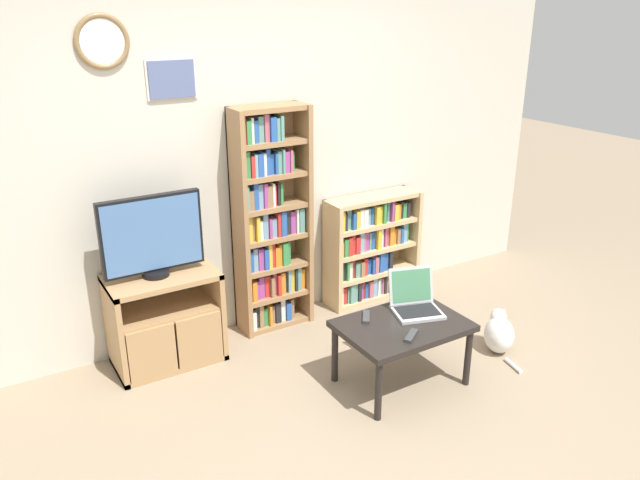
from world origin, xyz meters
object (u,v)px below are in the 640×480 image
object	(u,v)px
cat	(499,333)
remote_near_laptop	(411,336)
laptop	(415,301)
bookshelf_tall	(269,224)
remote_far_from_laptop	(366,317)
bookshelf_short	(368,248)
coffee_table	(402,330)
tv_stand	(166,319)
television	(152,236)

from	to	relation	value
cat	remote_near_laptop	bearing A→B (deg)	-138.03
laptop	bookshelf_tall	bearing A→B (deg)	134.04
remote_far_from_laptop	bookshelf_short	bearing A→B (deg)	90.47
laptop	remote_near_laptop	size ratio (longest dim) A/B	2.43
bookshelf_short	cat	distance (m)	1.28
bookshelf_tall	remote_far_from_laptop	world-z (taller)	bookshelf_tall
coffee_table	bookshelf_short	bearing A→B (deg)	64.47
tv_stand	bookshelf_tall	bearing A→B (deg)	8.34
bookshelf_tall	tv_stand	bearing A→B (deg)	-171.66
remote_near_laptop	laptop	bearing A→B (deg)	-76.83
bookshelf_tall	remote_near_laptop	bearing A→B (deg)	-77.95
bookshelf_short	remote_far_from_laptop	world-z (taller)	bookshelf_short
coffee_table	laptop	xyz separation A→B (m)	(0.18, 0.10, 0.12)
bookshelf_short	remote_near_laptop	size ratio (longest dim) A/B	5.72
remote_far_from_laptop	cat	size ratio (longest dim) A/B	0.33
bookshelf_short	laptop	bearing A→B (deg)	-109.60
remote_near_laptop	remote_far_from_laptop	size ratio (longest dim) A/B	1.01
cat	television	bearing A→B (deg)	-173.43
television	laptop	distance (m)	1.77
remote_near_laptop	remote_far_from_laptop	world-z (taller)	same
bookshelf_short	remote_near_laptop	world-z (taller)	bookshelf_short
bookshelf_short	cat	size ratio (longest dim) A/B	1.91
bookshelf_tall	cat	size ratio (longest dim) A/B	3.60
coffee_table	remote_far_from_laptop	bearing A→B (deg)	133.07
coffee_table	remote_near_laptop	size ratio (longest dim) A/B	5.11
bookshelf_tall	coffee_table	size ratio (longest dim) A/B	2.11
coffee_table	television	bearing A→B (deg)	139.69
television	bookshelf_short	size ratio (longest dim) A/B	0.75
remote_near_laptop	tv_stand	bearing A→B (deg)	9.06
bookshelf_short	cat	world-z (taller)	bookshelf_short
bookshelf_short	cat	xyz separation A→B (m)	(0.30, -1.20, -0.31)
tv_stand	remote_far_from_laptop	xyz separation A→B (m)	(1.06, -0.86, 0.12)
tv_stand	cat	bearing A→B (deg)	-27.48
bookshelf_short	television	bearing A→B (deg)	-176.85
bookshelf_short	coffee_table	bearing A→B (deg)	-115.53
television	remote_far_from_laptop	distance (m)	1.48
television	remote_far_from_laptop	size ratio (longest dim) A/B	4.31
laptop	remote_far_from_laptop	size ratio (longest dim) A/B	2.46
laptop	remote_near_laptop	distance (m)	0.37
laptop	remote_near_laptop	world-z (taller)	laptop
television	cat	world-z (taller)	television
bookshelf_short	tv_stand	bearing A→B (deg)	-176.07
television	remote_far_from_laptop	world-z (taller)	television
coffee_table	remote_near_laptop	bearing A→B (deg)	-112.17
coffee_table	remote_far_from_laptop	world-z (taller)	remote_far_from_laptop
television	bookshelf_short	distance (m)	1.87
television	remote_near_laptop	world-z (taller)	television
cat	bookshelf_short	bearing A→B (deg)	138.30
coffee_table	cat	size ratio (longest dim) A/B	1.70
coffee_table	bookshelf_tall	bearing A→B (deg)	106.86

